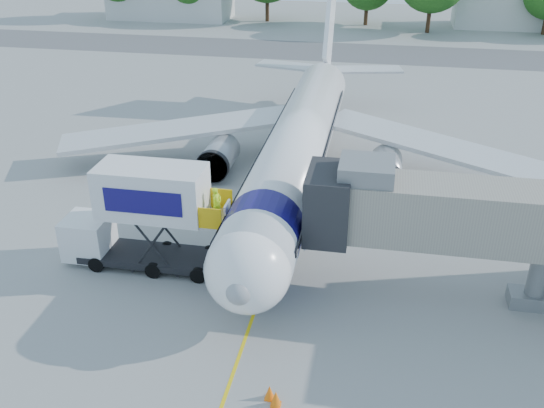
# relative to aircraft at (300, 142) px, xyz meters

# --- Properties ---
(ground) EXTENTS (160.00, 160.00, 0.00)m
(ground) POSITION_rel_aircraft_xyz_m (0.00, -4.12, -2.95)
(ground) COLOR #969693
(ground) RESTS_ON ground
(guidance_line) EXTENTS (0.15, 70.00, 0.01)m
(guidance_line) POSITION_rel_aircraft_xyz_m (0.00, -4.12, -2.94)
(guidance_line) COLOR yellow
(guidance_line) RESTS_ON ground
(taxiway_strip) EXTENTS (120.00, 10.00, 0.01)m
(taxiway_strip) POSITION_rel_aircraft_xyz_m (0.00, 37.88, -2.94)
(taxiway_strip) COLOR #59595B
(taxiway_strip) RESTS_ON ground
(aircraft) EXTENTS (34.17, 37.73, 11.35)m
(aircraft) POSITION_rel_aircraft_xyz_m (0.00, 0.00, 0.00)
(aircraft) COLOR white
(aircraft) RESTS_ON ground
(jet_bridge) EXTENTS (13.90, 3.20, 6.60)m
(jet_bridge) POSITION_rel_aircraft_xyz_m (7.99, -11.12, 1.39)
(jet_bridge) COLOR gray
(jet_bridge) RESTS_ON ground
(catering_hiloader) EXTENTS (8.50, 2.44, 5.50)m
(catering_hiloader) POSITION_rel_aircraft_xyz_m (-6.27, -11.12, -0.19)
(catering_hiloader) COLOR black
(catering_hiloader) RESTS_ON ground
(safety_cone_a) EXTENTS (0.41, 0.41, 0.65)m
(safety_cone_a) POSITION_rel_aircraft_xyz_m (1.96, -19.34, -2.63)
(safety_cone_a) COLOR orange
(safety_cone_a) RESTS_ON ground
(safety_cone_b) EXTENTS (0.39, 0.39, 0.62)m
(safety_cone_b) POSITION_rel_aircraft_xyz_m (1.67, -19.07, -2.65)
(safety_cone_b) COLOR orange
(safety_cone_b) RESTS_ON ground
(outbuilding_left) EXTENTS (18.40, 8.40, 5.30)m
(outbuilding_left) POSITION_rel_aircraft_xyz_m (-28.00, 55.88, -0.29)
(outbuilding_left) COLOR silver
(outbuilding_left) RESTS_ON ground
(outbuilding_right) EXTENTS (16.40, 7.40, 5.30)m
(outbuilding_right) POSITION_rel_aircraft_xyz_m (22.00, 57.88, -0.29)
(outbuilding_right) COLOR silver
(outbuilding_right) RESTS_ON ground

